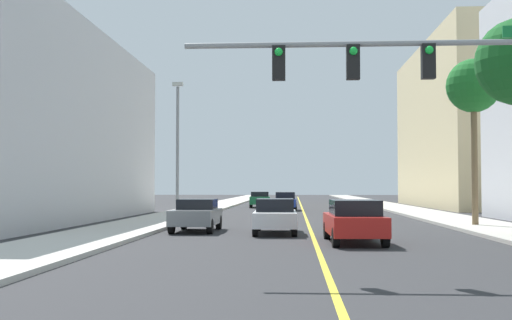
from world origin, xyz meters
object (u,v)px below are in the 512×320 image
Objects in this scene: traffic_signal_mast at (460,82)px; car_gray at (196,215)px; car_green at (260,199)px; car_white at (275,216)px; palm_far at (474,88)px; car_red at (354,221)px; street_lamp at (178,143)px; car_blue at (286,201)px.

traffic_signal_mast is 2.62× the size of car_gray.
car_green and car_white have the same top height.
palm_far is 1.79× the size of car_white.
car_white is (-2.86, 4.27, -0.03)m from car_red.
traffic_signal_mast is at bearing -83.26° from car_green.
palm_far is at bearing -165.44° from car_gray.
palm_far reaches higher than street_lamp.
car_white is at bearing 163.55° from car_gray.
palm_far is 12.22m from car_red.
car_blue is at bearing 93.42° from car_red.
car_red is (-6.50, -8.53, -5.87)m from palm_far.
car_blue is (-2.73, 29.49, -0.02)m from car_red.
car_gray is (-1.12, -31.03, -0.03)m from car_green.
car_red is 8.26m from car_gray.
traffic_signal_mast is 21.09m from street_lamp.
car_green reaches higher than car_gray.
car_green is at bearing 111.13° from car_blue.
car_gray is 3.61m from car_white.
traffic_signal_mast is 2.35× the size of car_white.
street_lamp reaches higher than car_green.
car_red reaches higher than car_gray.
palm_far reaches higher than car_green.
street_lamp is (-10.22, 18.45, -0.18)m from traffic_signal_mast.
traffic_signal_mast reaches higher than car_white.
palm_far is at bearing -69.81° from car_green.
street_lamp is at bearing 123.75° from car_red.
palm_far reaches higher than car_blue.
traffic_signal_mast is 36.83m from car_blue.
traffic_signal_mast is at bearing -76.31° from car_red.
car_gray is (2.00, -6.27, -3.55)m from street_lamp.
street_lamp is 1.64× the size of car_green.
street_lamp is 14.69m from car_red.
traffic_signal_mast is 1.40× the size of street_lamp.
car_red reaches higher than car_green.
street_lamp is at bearing 118.98° from traffic_signal_mast.
street_lamp is 1.65× the size of car_blue.
traffic_signal_mast is 12.66m from car_white.
traffic_signal_mast reaches higher than car_red.
car_red is at bearing -54.38° from street_lamp.
car_gray is at bearing -94.66° from car_green.
car_white is at bearing 121.89° from car_red.
car_red is at bearing -84.46° from car_green.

